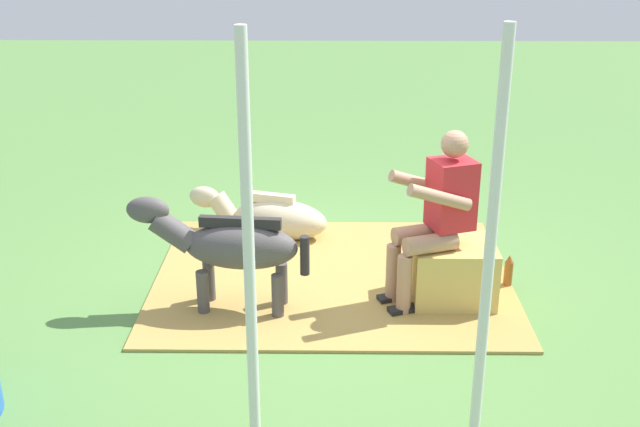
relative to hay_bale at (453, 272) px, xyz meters
The scene contains 9 objects.
ground_plane 1.05m from the hay_bale, 15.35° to the right, with size 24.00×24.00×0.00m, color #568442.
hay_patch 1.02m from the hay_bale, 21.89° to the right, with size 2.87×2.31×0.02m, color #AD8C47.
hay_bale is the anchor object (origin of this frame).
person_seated 0.54m from the hay_bale, 13.70° to the left, with size 0.72×0.55×1.36m.
pony_standing 1.71m from the hay_bale, ahead, with size 1.35×0.39×0.88m.
pony_lying 1.93m from the hay_bale, 39.53° to the right, with size 1.36×0.63×0.42m.
soda_bottle 0.54m from the hay_bale, 155.01° to the right, with size 0.07×0.07×0.28m.
tent_pole_left 1.99m from the hay_bale, 85.83° to the left, with size 0.06×0.06×2.36m, color silver.
tent_pole_mid 2.48m from the hay_bale, 54.09° to the left, with size 0.06×0.06×2.36m, color silver.
Camera 1 is at (-0.03, 5.66, 2.86)m, focal length 43.92 mm.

